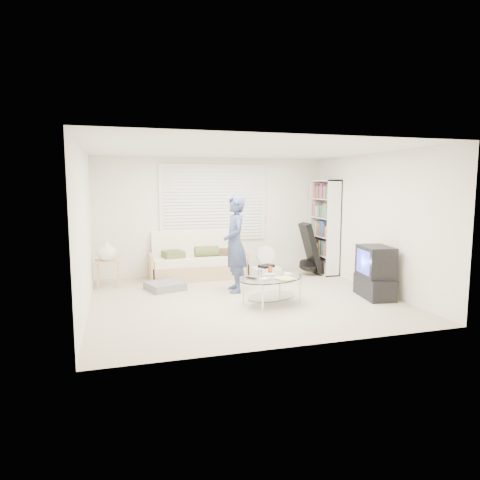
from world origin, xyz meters
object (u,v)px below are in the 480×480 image
object	(u,v)px
bookshelf	(324,227)
tv_unit	(375,273)
coffee_table	(272,282)
futon_sofa	(199,263)

from	to	relation	value
bookshelf	tv_unit	world-z (taller)	bookshelf
bookshelf	coffee_table	size ratio (longest dim) A/B	1.45
bookshelf	coffee_table	distance (m)	2.89
tv_unit	bookshelf	bearing A→B (deg)	86.62
futon_sofa	tv_unit	distance (m)	3.55
tv_unit	coffee_table	distance (m)	1.85
bookshelf	futon_sofa	bearing A→B (deg)	173.97
futon_sofa	bookshelf	bearing A→B (deg)	-6.03
futon_sofa	coffee_table	world-z (taller)	futon_sofa
coffee_table	bookshelf	bearing A→B (deg)	45.67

